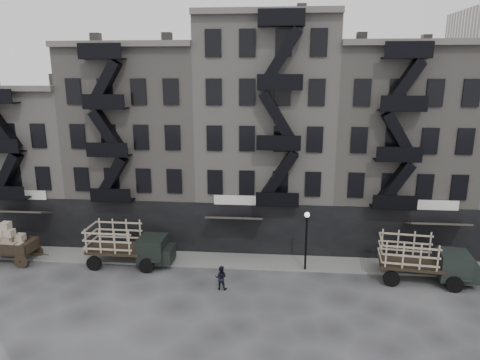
# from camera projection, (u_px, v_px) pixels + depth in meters

# --- Properties ---
(ground) EXTENTS (140.00, 140.00, 0.00)m
(ground) POSITION_uv_depth(u_px,v_px,m) (260.00, 288.00, 27.20)
(ground) COLOR #38383A
(ground) RESTS_ON ground
(sidewalk) EXTENTS (55.00, 2.50, 0.15)m
(sidewalk) POSITION_uv_depth(u_px,v_px,m) (262.00, 261.00, 30.80)
(sidewalk) COLOR slate
(sidewalk) RESTS_ON ground
(building_west) EXTENTS (10.00, 11.35, 13.20)m
(building_west) POSITION_uv_depth(u_px,v_px,m) (34.00, 159.00, 36.89)
(building_west) COLOR gray
(building_west) RESTS_ON ground
(building_midwest) EXTENTS (10.00, 11.35, 16.20)m
(building_midwest) POSITION_uv_depth(u_px,v_px,m) (146.00, 144.00, 35.69)
(building_midwest) COLOR gray
(building_midwest) RESTS_ON ground
(building_center) EXTENTS (10.00, 11.35, 18.20)m
(building_center) POSITION_uv_depth(u_px,v_px,m) (266.00, 133.00, 34.60)
(building_center) COLOR gray
(building_center) RESTS_ON ground
(building_mideast) EXTENTS (10.00, 11.35, 16.20)m
(building_mideast) POSITION_uv_depth(u_px,v_px,m) (391.00, 147.00, 34.01)
(building_mideast) COLOR gray
(building_mideast) RESTS_ON ground
(lamp_post) EXTENTS (0.36, 0.36, 4.28)m
(lamp_post) POSITION_uv_depth(u_px,v_px,m) (306.00, 233.00, 28.78)
(lamp_post) COLOR black
(lamp_post) RESTS_ON ground
(wagon) EXTENTS (3.68, 2.12, 3.03)m
(wagon) POSITION_uv_depth(u_px,v_px,m) (9.00, 239.00, 30.57)
(wagon) COLOR black
(wagon) RESTS_ON ground
(stake_truck_west) EXTENTS (6.03, 2.61, 2.99)m
(stake_truck_west) POSITION_uv_depth(u_px,v_px,m) (128.00, 242.00, 30.08)
(stake_truck_west) COLOR black
(stake_truck_west) RESTS_ON ground
(stake_truck_east) EXTENTS (6.22, 3.08, 3.01)m
(stake_truck_east) POSITION_uv_depth(u_px,v_px,m) (425.00, 257.00, 27.64)
(stake_truck_east) COLOR black
(stake_truck_east) RESTS_ON ground
(pedestrian_mid) EXTENTS (0.81, 0.65, 1.57)m
(pedestrian_mid) POSITION_uv_depth(u_px,v_px,m) (221.00, 278.00, 26.85)
(pedestrian_mid) COLOR black
(pedestrian_mid) RESTS_ON ground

